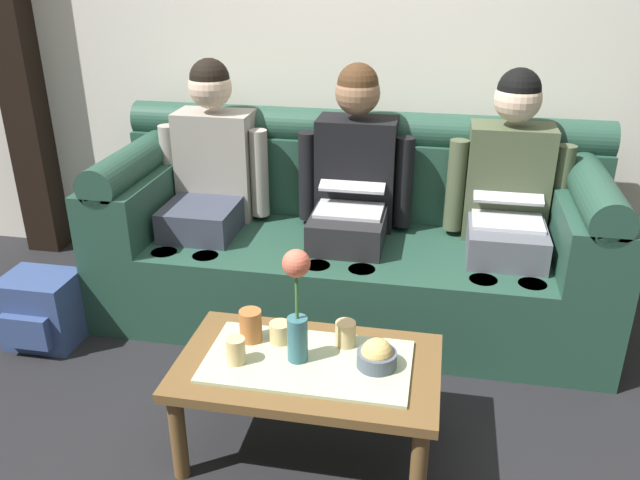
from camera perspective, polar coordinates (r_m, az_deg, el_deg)
ground_plane at (r=2.46m, az=-1.58°, el=-19.38°), size 14.00×14.00×0.00m
back_wall_patterned at (r=3.47m, az=4.54°, el=20.11°), size 6.00×0.12×2.90m
couch at (r=3.22m, az=2.80°, el=-0.15°), size 2.39×0.88×0.96m
person_left at (r=3.28m, az=-9.66°, el=5.45°), size 0.56×0.67×1.22m
person_middle at (r=3.11m, az=2.90°, el=4.70°), size 0.56×0.67×1.22m
person_right at (r=3.10m, az=16.17°, el=3.68°), size 0.56×0.67×1.22m
coffee_table at (r=2.33m, az=-1.07°, el=-11.64°), size 0.92×0.54×0.39m
flower_vase at (r=2.18m, az=-2.04°, el=-5.50°), size 0.09×0.09×0.42m
snack_bowl at (r=2.26m, az=5.01°, el=-10.11°), size 0.14×0.14×0.11m
cup_near_left at (r=2.39m, az=-6.10°, el=-7.46°), size 0.08×0.08×0.12m
cup_near_right at (r=2.28m, az=-7.38°, el=-9.59°), size 0.07×0.07×0.09m
cup_far_center at (r=2.38m, az=-3.52°, el=-8.08°), size 0.08×0.08×0.08m
cup_far_left at (r=2.35m, az=2.25°, el=-8.20°), size 0.07×0.07×0.09m
backpack_left at (r=3.28m, az=-23.19°, el=-5.69°), size 0.32×0.30×0.34m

